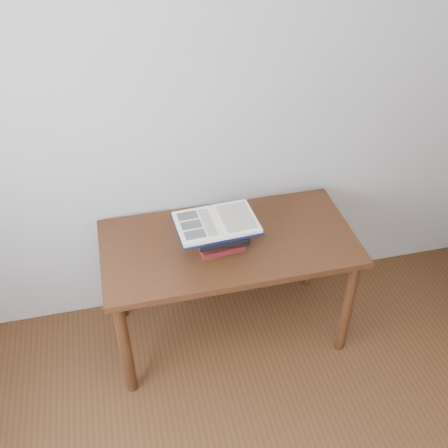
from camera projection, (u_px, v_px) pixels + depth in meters
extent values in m
cube|color=beige|center=(230.00, 103.00, 2.65)|extent=(3.50, 0.04, 2.60)
cube|color=#4E2413|center=(229.00, 243.00, 2.73)|extent=(1.32, 0.66, 0.04)
cylinder|color=#4E2413|center=(125.00, 348.00, 2.64)|extent=(0.06, 0.06, 0.67)
cylinder|color=#4E2413|center=(347.00, 307.00, 2.86)|extent=(0.06, 0.06, 0.67)
cylinder|color=#4E2413|center=(117.00, 275.00, 3.05)|extent=(0.06, 0.06, 0.67)
cylinder|color=#4E2413|center=(311.00, 244.00, 3.27)|extent=(0.06, 0.06, 0.67)
cube|color=maroon|center=(220.00, 244.00, 2.68)|extent=(0.24, 0.18, 0.03)
cube|color=maroon|center=(220.00, 237.00, 2.67)|extent=(0.23, 0.15, 0.03)
cube|color=black|center=(220.00, 234.00, 2.64)|extent=(0.26, 0.19, 0.03)
cube|color=maroon|center=(216.00, 228.00, 2.63)|extent=(0.22, 0.19, 0.03)
cube|color=#B86429|center=(221.00, 225.00, 2.61)|extent=(0.25, 0.18, 0.03)
cube|color=black|center=(216.00, 224.00, 2.58)|extent=(0.42, 0.30, 0.01)
cube|color=white|center=(197.00, 226.00, 2.55)|extent=(0.21, 0.28, 0.02)
cube|color=white|center=(236.00, 219.00, 2.59)|extent=(0.21, 0.28, 0.02)
cylinder|color=white|center=(216.00, 222.00, 2.57)|extent=(0.03, 0.26, 0.01)
cube|color=black|center=(187.00, 216.00, 2.60)|extent=(0.10, 0.07, 0.00)
cube|color=black|center=(191.00, 225.00, 2.54)|extent=(0.10, 0.07, 0.00)
cube|color=black|center=(195.00, 234.00, 2.48)|extent=(0.10, 0.07, 0.00)
cube|color=beige|center=(208.00, 222.00, 2.56)|extent=(0.06, 0.22, 0.00)
cube|color=beige|center=(237.00, 217.00, 2.59)|extent=(0.17, 0.23, 0.00)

